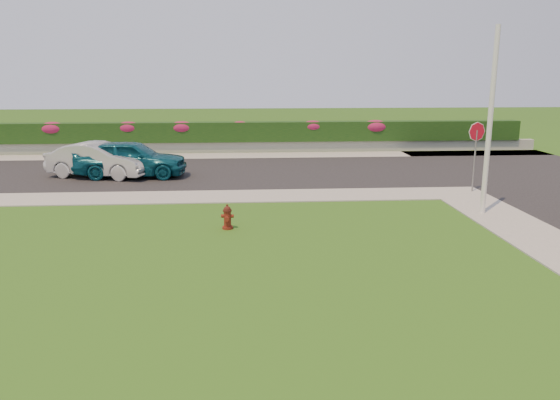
{
  "coord_description": "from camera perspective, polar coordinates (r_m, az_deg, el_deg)",
  "views": [
    {
      "loc": [
        -0.96,
        -10.38,
        4.39
      ],
      "look_at": [
        0.05,
        4.54,
        0.9
      ],
      "focal_mm": 35.0,
      "sensor_mm": 36.0,
      "label": 1
    }
  ],
  "objects": [
    {
      "name": "curb_corner",
      "position": [
        21.41,
        18.05,
        0.7
      ],
      "size": [
        2.0,
        2.0,
        0.04
      ],
      "primitive_type": "cube",
      "color": "gray",
      "rests_on": "ground"
    },
    {
      "name": "flower_clump_a",
      "position": [
        32.74,
        -22.67,
        6.91
      ],
      "size": [
        1.46,
        0.94,
        0.73
      ],
      "primitive_type": "ellipsoid",
      "color": "#A81C5D",
      "rests_on": "hedge"
    },
    {
      "name": "sedan_silver",
      "position": [
        24.53,
        -18.32,
        3.99
      ],
      "size": [
        4.73,
        2.84,
        1.47
      ],
      "primitive_type": "imported",
      "rotation": [
        0.0,
        0.0,
        1.26
      ],
      "color": "#A9ADB1",
      "rests_on": "street_far"
    },
    {
      "name": "flower_clump_c",
      "position": [
        31.21,
        -10.21,
        7.47
      ],
      "size": [
        1.41,
        0.9,
        0.7
      ],
      "primitive_type": "ellipsoid",
      "color": "#A81C5D",
      "rests_on": "hedge"
    },
    {
      "name": "flower_clump_b",
      "position": [
        31.67,
        -15.55,
        7.3
      ],
      "size": [
        1.36,
        0.87,
        0.68
      ],
      "primitive_type": "ellipsoid",
      "color": "#A81C5D",
      "rests_on": "hedge"
    },
    {
      "name": "retaining_wall",
      "position": [
        31.15,
        -3.94,
        5.56
      ],
      "size": [
        34.0,
        0.4,
        0.6
      ],
      "primitive_type": "cube",
      "color": "gray",
      "rests_on": "ground"
    },
    {
      "name": "sidewalk_beyond",
      "position": [
        29.71,
        -3.93,
        4.64
      ],
      "size": [
        34.0,
        2.0,
        0.04
      ],
      "primitive_type": "cube",
      "color": "gray",
      "rests_on": "ground"
    },
    {
      "name": "sidewalk_far",
      "position": [
        20.5,
        -18.01,
        0.17
      ],
      "size": [
        24.0,
        2.0,
        0.04
      ],
      "primitive_type": "cube",
      "color": "gray",
      "rests_on": "ground"
    },
    {
      "name": "hedge",
      "position": [
        31.15,
        -3.96,
        7.13
      ],
      "size": [
        32.0,
        0.9,
        1.1
      ],
      "primitive_type": "cube",
      "color": "black",
      "rests_on": "retaining_wall"
    },
    {
      "name": "street_far",
      "position": [
        25.1,
        -13.1,
        2.76
      ],
      "size": [
        26.0,
        8.0,
        0.04
      ],
      "primitive_type": "cube",
      "color": "black",
      "rests_on": "ground"
    },
    {
      "name": "flower_clump_e",
      "position": [
        31.28,
        3.44,
        7.7
      ],
      "size": [
        1.3,
        0.83,
        0.65
      ],
      "primitive_type": "ellipsoid",
      "color": "#A81C5D",
      "rests_on": "hedge"
    },
    {
      "name": "ground",
      "position": [
        11.31,
        1.32,
        -9.7
      ],
      "size": [
        120.0,
        120.0,
        0.0
      ],
      "primitive_type": "plane",
      "color": "black",
      "rests_on": "ground"
    },
    {
      "name": "fire_hydrant",
      "position": [
        15.75,
        -5.52,
        -1.82
      ],
      "size": [
        0.37,
        0.35,
        0.72
      ],
      "rotation": [
        0.0,
        0.0,
        -0.1
      ],
      "color": "#51170C",
      "rests_on": "ground"
    },
    {
      "name": "flower_clump_d",
      "position": [
        31.02,
        -4.23,
        7.74
      ],
      "size": [
        1.05,
        0.68,
        0.53
      ],
      "primitive_type": "ellipsoid",
      "color": "#A81C5D",
      "rests_on": "hedge"
    },
    {
      "name": "stop_sign",
      "position": [
        21.53,
        19.82,
        5.91
      ],
      "size": [
        0.7,
        0.22,
        2.64
      ],
      "rotation": [
        0.0,
        0.0,
        -0.11
      ],
      "color": "slate",
      "rests_on": "ground"
    },
    {
      "name": "utility_pole",
      "position": [
        18.09,
        21.08,
        7.53
      ],
      "size": [
        0.16,
        0.16,
        5.79
      ],
      "primitive_type": "cylinder",
      "color": "silver",
      "rests_on": "ground"
    },
    {
      "name": "sedan_teal",
      "position": [
        24.15,
        -15.32,
        4.21
      ],
      "size": [
        4.76,
        2.1,
        1.59
      ],
      "primitive_type": "imported",
      "rotation": [
        0.0,
        0.0,
        1.52
      ],
      "color": "#0B475A",
      "rests_on": "street_far"
    },
    {
      "name": "flower_clump_f",
      "position": [
        31.94,
        9.92,
        7.57
      ],
      "size": [
        1.51,
        0.97,
        0.75
      ],
      "primitive_type": "ellipsoid",
      "color": "#A81C5D",
      "rests_on": "hedge"
    }
  ]
}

